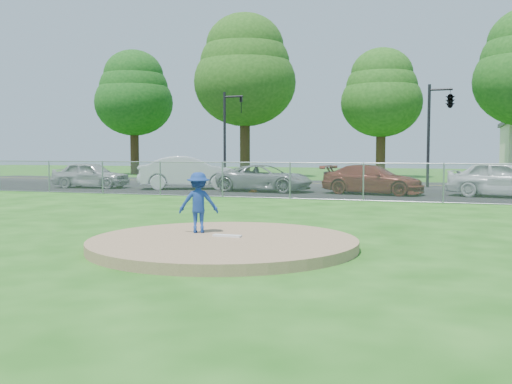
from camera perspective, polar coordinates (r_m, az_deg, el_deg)
ground at (r=21.08m, az=7.17°, el=-1.28°), size 120.00×120.00×0.00m
pitchers_mound at (r=11.54m, az=-3.28°, el=-5.12°), size 5.40×5.40×0.20m
pitching_rubber at (r=11.71m, az=-2.91°, el=-4.39°), size 0.60×0.15×0.04m
chain_link_fence at (r=22.98m, az=8.23°, el=1.02°), size 40.00×0.06×1.50m
parking_lot at (r=27.45m, az=10.00°, el=-0.08°), size 50.00×8.00×0.01m
street at (r=34.86m, az=11.97°, el=0.75°), size 60.00×7.00×0.01m
tree_far_left at (r=51.15m, az=-12.12°, el=9.67°), size 6.72×6.72×10.74m
tree_left at (r=44.73m, az=-1.12°, el=12.11°), size 7.84×7.84×12.53m
tree_center at (r=45.08m, az=12.44°, el=9.69°), size 6.16×6.16×9.84m
traffic_signal_left at (r=35.11m, az=-2.80°, el=6.34°), size 1.28×0.20×5.60m
traffic_signal_center at (r=32.64m, az=18.65°, el=8.51°), size 1.42×2.48×5.60m
pitcher at (r=12.29m, az=-5.77°, el=-1.05°), size 0.96×0.76×1.30m
traffic_cone at (r=27.43m, az=-0.24°, el=0.71°), size 0.35×0.35×0.69m
parked_car_silver at (r=32.00m, az=-16.17°, el=1.66°), size 4.28×2.11×1.40m
parked_car_white at (r=29.89m, az=-6.66°, el=1.94°), size 5.50×3.79×1.72m
parked_car_gray at (r=27.82m, az=0.89°, el=1.39°), size 4.83×2.49×1.30m
parked_car_darkred at (r=26.57m, az=11.57°, el=1.23°), size 4.87×2.62×1.34m
parked_car_pearl at (r=26.44m, az=23.58°, el=1.21°), size 4.94×3.05×1.57m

